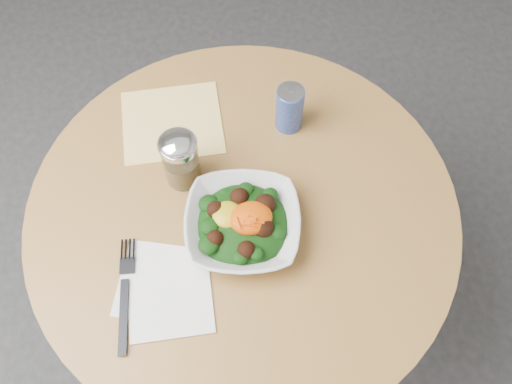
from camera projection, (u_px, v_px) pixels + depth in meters
The scene contains 8 objects.
ground at pixel (247, 315), 1.84m from camera, with size 6.00×6.00×0.00m, color #2A2B2D.
table at pixel (244, 246), 1.35m from camera, with size 0.90×0.90×0.75m.
cloth_napkin at pixel (172, 122), 1.28m from camera, with size 0.22×0.20×0.00m, color #E8B00C.
paper_napkins at pixel (165, 290), 1.09m from camera, with size 0.21×0.23×0.00m.
salad_bowl at pixel (243, 224), 1.13m from camera, with size 0.28×0.28×0.09m.
fork at pixel (125, 291), 1.09m from camera, with size 0.07×0.23×0.00m.
spice_shaker at pixel (181, 159), 1.16m from camera, with size 0.08×0.08×0.14m.
beverage_can at pixel (290, 108), 1.23m from camera, with size 0.06×0.06×0.12m.
Camera 1 is at (-0.11, -0.53, 1.80)m, focal length 40.00 mm.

